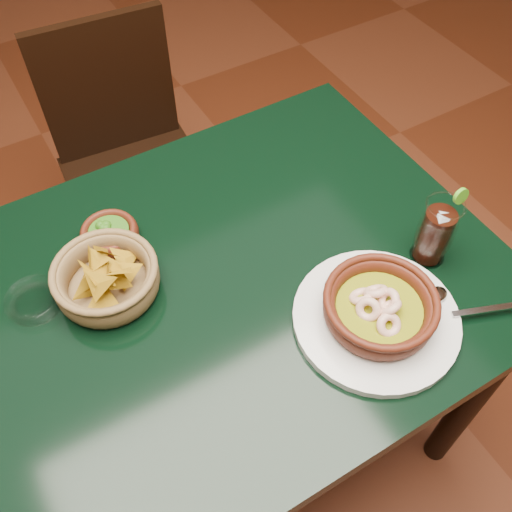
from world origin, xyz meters
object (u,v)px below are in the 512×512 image
dining_table (189,327)px  chip_basket (107,278)px  cola_drink (436,232)px  dining_chair (131,159)px  shrimp_plate (379,311)px

dining_table → chip_basket: size_ratio=5.37×
cola_drink → dining_table: bearing=161.9°
dining_chair → cola_drink: cola_drink is taller
dining_chair → chip_basket: chip_basket is taller
chip_basket → cola_drink: size_ratio=1.36×
dining_table → dining_chair: dining_chair is taller
chip_basket → shrimp_plate: bearing=-38.6°
dining_table → cola_drink: cola_drink is taller
dining_table → chip_basket: 0.19m
shrimp_plate → chip_basket: chip_basket is taller
shrimp_plate → chip_basket: bearing=141.4°
cola_drink → dining_chair: bearing=109.9°
dining_table → chip_basket: bearing=140.0°
dining_chair → chip_basket: size_ratio=3.79×
dining_chair → dining_table: bearing=-101.3°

